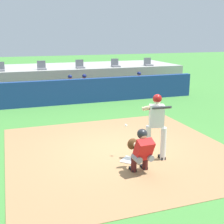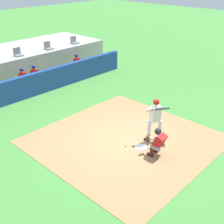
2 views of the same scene
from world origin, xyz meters
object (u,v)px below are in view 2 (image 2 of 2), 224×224
object	(u,v)px
home_plate	(141,147)
dugout_player_2	(78,64)
dugout_player_0	(24,80)
stadium_seat_3	(18,54)
stadium_seat_5	(74,42)
dugout_player_1	(36,76)
stadium_seat_4	(48,47)
batter_at_plate	(155,118)
catcher_crouched	(157,141)

from	to	relation	value
home_plate	dugout_player_2	world-z (taller)	dugout_player_2
dugout_player_0	stadium_seat_3	distance (m)	2.42
stadium_seat_5	home_plate	bearing A→B (deg)	-118.02
stadium_seat_5	dugout_player_1	bearing A→B (deg)	-156.00
home_plate	dugout_player_1	bearing A→B (deg)	84.06
stadium_seat_5	dugout_player_0	bearing A→B (deg)	-159.08
stadium_seat_4	batter_at_plate	bearing A→B (deg)	-104.01
dugout_player_1	stadium_seat_4	xyz separation A→B (m)	(2.40, 2.03, 0.86)
home_plate	stadium_seat_5	xyz separation A→B (m)	(5.42, 10.18, 1.51)
dugout_player_0	dugout_player_2	xyz separation A→B (m)	(3.85, 0.00, 0.00)
dugout_player_0	stadium_seat_4	distance (m)	3.85
stadium_seat_5	catcher_crouched	bearing A→B (deg)	-116.52
dugout_player_2	stadium_seat_3	distance (m)	3.62
home_plate	stadium_seat_5	distance (m)	11.63
dugout_player_1	stadium_seat_3	xyz separation A→B (m)	(0.24, 2.03, 0.86)
home_plate	catcher_crouched	bearing A→B (deg)	-91.47
dugout_player_1	stadium_seat_5	xyz separation A→B (m)	(4.57, 2.03, 0.86)
catcher_crouched	stadium_seat_4	world-z (taller)	stadium_seat_4
home_plate	stadium_seat_4	xyz separation A→B (m)	(3.25, 10.18, 1.51)
dugout_player_0	stadium_seat_4	xyz separation A→B (m)	(3.15, 2.03, 0.86)
dugout_player_0	stadium_seat_4	bearing A→B (deg)	32.82
batter_at_plate	home_plate	bearing A→B (deg)	173.80
stadium_seat_3	stadium_seat_4	bearing A→B (deg)	0.00
home_plate	stadium_seat_3	xyz separation A→B (m)	(1.08, 10.18, 1.51)
home_plate	stadium_seat_5	bearing A→B (deg)	61.98
stadium_seat_5	dugout_player_2	bearing A→B (deg)	-125.79
catcher_crouched	stadium_seat_4	bearing A→B (deg)	73.30
dugout_player_2	catcher_crouched	bearing A→B (deg)	-114.13
batter_at_plate	dugout_player_0	world-z (taller)	batter_at_plate
stadium_seat_4	home_plate	bearing A→B (deg)	-107.71
home_plate	stadium_seat_4	world-z (taller)	stadium_seat_4
home_plate	stadium_seat_5	world-z (taller)	stadium_seat_5
stadium_seat_4	dugout_player_1	bearing A→B (deg)	-139.74
dugout_player_2	stadium_seat_3	bearing A→B (deg)	144.63
home_plate	dugout_player_1	xyz separation A→B (m)	(0.85, 8.14, 0.65)
dugout_player_1	stadium_seat_4	size ratio (longest dim) A/B	2.71
dugout_player_0	catcher_crouched	bearing A→B (deg)	-90.73
dugout_player_0	home_plate	bearing A→B (deg)	-90.67
dugout_player_1	stadium_seat_5	size ratio (longest dim) A/B	2.71
dugout_player_0	dugout_player_1	world-z (taller)	same
stadium_seat_3	catcher_crouched	bearing A→B (deg)	-95.77
stadium_seat_3	batter_at_plate	bearing A→B (deg)	-92.19
catcher_crouched	dugout_player_1	xyz separation A→B (m)	(0.87, 8.86, 0.06)
batter_at_plate	stadium_seat_5	world-z (taller)	stadium_seat_5
batter_at_plate	dugout_player_1	distance (m)	8.23
stadium_seat_4	stadium_seat_3	bearing A→B (deg)	180.00
home_plate	dugout_player_2	size ratio (longest dim) A/B	0.34
catcher_crouched	stadium_seat_5	distance (m)	12.21
dugout_player_1	stadium_seat_5	distance (m)	5.08
batter_at_plate	dugout_player_0	size ratio (longest dim) A/B	1.39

